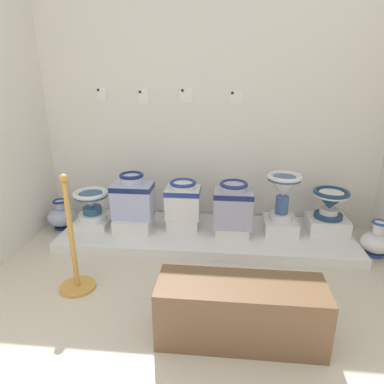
{
  "coord_description": "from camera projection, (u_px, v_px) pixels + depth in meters",
  "views": [
    {
      "loc": [
        1.96,
        -0.73,
        1.61
      ],
      "look_at": [
        1.64,
        2.39,
        0.51
      ],
      "focal_mm": 31.82,
      "sensor_mm": 36.0,
      "label": 1
    }
  ],
  "objects": [
    {
      "name": "ground_plane",
      "position": [
        190.0,
        361.0,
        2.02
      ],
      "size": [
        5.57,
        5.66,
        0.02
      ],
      "primitive_type": "cube",
      "color": "beige"
    },
    {
      "name": "wall_back",
      "position": [
        211.0,
        89.0,
        3.47
      ],
      "size": [
        3.77,
        0.06,
        2.92
      ],
      "primitive_type": "cube",
      "color": "white",
      "rests_on": "ground_plane"
    },
    {
      "name": "display_platform",
      "position": [
        206.0,
        235.0,
        3.47
      ],
      "size": [
        2.89,
        0.89,
        0.1
      ],
      "primitive_type": "cube",
      "color": "white",
      "rests_on": "ground_plane"
    },
    {
      "name": "plinth_block_rightmost",
      "position": [
        94.0,
        223.0,
        3.54
      ],
      "size": [
        0.33,
        0.29,
        0.08
      ],
      "primitive_type": "cube",
      "color": "white",
      "rests_on": "display_platform"
    },
    {
      "name": "antique_toilet_rightmost",
      "position": [
        91.0,
        202.0,
        3.46
      ],
      "size": [
        0.36,
        0.36,
        0.31
      ],
      "color": "white",
      "rests_on": "plinth_block_rightmost"
    },
    {
      "name": "plinth_block_broad_patterned",
      "position": [
        134.0,
        223.0,
        3.47
      ],
      "size": [
        0.36,
        0.35,
        0.14
      ],
      "primitive_type": "cube",
      "color": "white",
      "rests_on": "display_platform"
    },
    {
      "name": "antique_toilet_broad_patterned",
      "position": [
        133.0,
        196.0,
        3.38
      ],
      "size": [
        0.4,
        0.26,
        0.45
      ],
      "color": "#B3BEEA",
      "rests_on": "plinth_block_broad_patterned"
    },
    {
      "name": "plinth_block_leftmost",
      "position": [
        183.0,
        221.0,
        3.53
      ],
      "size": [
        0.31,
        0.29,
        0.11
      ],
      "primitive_type": "cube",
      "color": "white",
      "rests_on": "display_platform"
    },
    {
      "name": "antique_toilet_leftmost",
      "position": [
        183.0,
        198.0,
        3.45
      ],
      "size": [
        0.35,
        0.28,
        0.38
      ],
      "color": "white",
      "rests_on": "plinth_block_leftmost"
    },
    {
      "name": "plinth_block_central_ornate",
      "position": [
        232.0,
        230.0,
        3.38
      ],
      "size": [
        0.32,
        0.28,
        0.09
      ],
      "primitive_type": "cube",
      "color": "white",
      "rests_on": "display_platform"
    },
    {
      "name": "antique_toilet_central_ornate",
      "position": [
        233.0,
        204.0,
        3.29
      ],
      "size": [
        0.38,
        0.27,
        0.45
      ],
      "color": "#B2B5CF",
      "rests_on": "plinth_block_central_ornate"
    },
    {
      "name": "plinth_block_squat_floral",
      "position": [
        280.0,
        225.0,
        3.42
      ],
      "size": [
        0.32,
        0.36,
        0.13
      ],
      "primitive_type": "cube",
      "color": "white",
      "rests_on": "display_platform"
    },
    {
      "name": "antique_toilet_squat_floral",
      "position": [
        283.0,
        189.0,
        3.3
      ],
      "size": [
        0.34,
        0.34,
        0.47
      ],
      "color": "white",
      "rests_on": "plinth_block_squat_floral"
    },
    {
      "name": "plinth_block_slender_white",
      "position": [
        327.0,
        225.0,
        3.4
      ],
      "size": [
        0.39,
        0.32,
        0.16
      ],
      "primitive_type": "cube",
      "color": "white",
      "rests_on": "display_platform"
    },
    {
      "name": "antique_toilet_slender_white",
      "position": [
        330.0,
        201.0,
        3.32
      ],
      "size": [
        0.34,
        0.34,
        0.28
      ],
      "color": "navy",
      "rests_on": "plinth_block_slender_white"
    },
    {
      "name": "info_placard_first",
      "position": [
        101.0,
        93.0,
        3.56
      ],
      "size": [
        0.1,
        0.01,
        0.12
      ],
      "color": "white"
    },
    {
      "name": "info_placard_second",
      "position": [
        143.0,
        97.0,
        3.53
      ],
      "size": [
        0.11,
        0.01,
        0.16
      ],
      "color": "white"
    },
    {
      "name": "info_placard_third",
      "position": [
        186.0,
        95.0,
        3.48
      ],
      "size": [
        0.13,
        0.01,
        0.16
      ],
      "color": "white"
    },
    {
      "name": "info_placard_fourth",
      "position": [
        236.0,
        97.0,
        3.44
      ],
      "size": [
        0.13,
        0.01,
        0.13
      ],
      "color": "white"
    },
    {
      "name": "decorative_vase_companion",
      "position": [
        62.0,
        216.0,
        3.7
      ],
      "size": [
        0.3,
        0.3,
        0.32
      ],
      "color": "navy",
      "rests_on": "ground_plane"
    },
    {
      "name": "decorative_vase_spare",
      "position": [
        376.0,
        242.0,
        3.14
      ],
      "size": [
        0.28,
        0.28,
        0.34
      ],
      "color": "#294C97",
      "rests_on": "ground_plane"
    },
    {
      "name": "stanchion_post_near_left",
      "position": [
        74.0,
        260.0,
        2.61
      ],
      "size": [
        0.28,
        0.28,
        0.94
      ],
      "color": "gold",
      "rests_on": "ground_plane"
    },
    {
      "name": "museum_bench",
      "position": [
        240.0,
        311.0,
        2.13
      ],
      "size": [
        1.04,
        0.36,
        0.4
      ],
      "primitive_type": "cube",
      "color": "brown",
      "rests_on": "ground_plane"
    }
  ]
}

